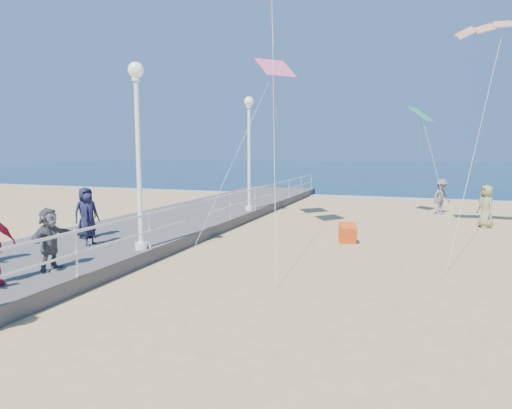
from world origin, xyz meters
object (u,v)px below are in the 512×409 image
(spectator_0, at_px, (90,219))
(beach_walker_a, at_px, (442,197))
(lamp_post_mid, at_px, (138,136))
(box_kite, at_px, (348,235))
(spectator_5, at_px, (50,239))
(spectator_4, at_px, (86,213))
(beach_walker_c, at_px, (486,206))
(lamp_post_far, at_px, (249,141))

(spectator_0, bearing_deg, beach_walker_a, -43.33)
(lamp_post_mid, distance_m, box_kite, 7.88)
(spectator_5, distance_m, box_kite, 9.65)
(lamp_post_mid, height_order, spectator_4, lamp_post_mid)
(beach_walker_a, relative_size, box_kite, 2.98)
(beach_walker_c, height_order, box_kite, beach_walker_c)
(spectator_5, bearing_deg, beach_walker_a, -32.71)
(lamp_post_far, xyz_separation_m, spectator_0, (-1.76, -9.04, -2.47))
(spectator_5, xyz_separation_m, beach_walker_a, (9.46, 16.44, -0.27))
(box_kite, bearing_deg, spectator_4, -173.48)
(beach_walker_a, height_order, box_kite, beach_walker_a)
(lamp_post_mid, height_order, box_kite, lamp_post_mid)
(spectator_4, xyz_separation_m, spectator_5, (1.89, -3.54, -0.08))
(lamp_post_far, distance_m, beach_walker_a, 10.29)
(lamp_post_far, height_order, spectator_4, lamp_post_far)
(beach_walker_c, bearing_deg, beach_walker_a, 176.45)
(lamp_post_mid, relative_size, spectator_4, 3.18)
(spectator_4, relative_size, box_kite, 2.79)
(beach_walker_a, relative_size, beach_walker_c, 0.99)
(spectator_5, xyz_separation_m, box_kite, (6.04, 7.47, -0.86))
(spectator_0, bearing_deg, beach_walker_c, -56.31)
(beach_walker_c, bearing_deg, spectator_0, -76.53)
(lamp_post_mid, bearing_deg, lamp_post_far, 90.00)
(spectator_4, bearing_deg, lamp_post_far, 7.81)
(lamp_post_mid, xyz_separation_m, spectator_0, (-1.76, -0.04, -2.47))
(lamp_post_mid, relative_size, beach_walker_a, 2.98)
(spectator_4, relative_size, spectator_5, 1.10)
(lamp_post_far, relative_size, spectator_0, 3.36)
(spectator_0, relative_size, beach_walker_a, 0.89)
(spectator_0, distance_m, spectator_5, 2.83)
(beach_walker_a, bearing_deg, lamp_post_far, 159.14)
(lamp_post_far, height_order, spectator_5, lamp_post_far)
(spectator_0, height_order, spectator_5, spectator_0)
(lamp_post_far, xyz_separation_m, beach_walker_c, (10.28, 1.01, -2.76))
(spectator_5, bearing_deg, lamp_post_far, -6.51)
(lamp_post_far, xyz_separation_m, spectator_5, (-0.76, -11.69, -2.50))
(spectator_0, xyz_separation_m, spectator_4, (-0.89, 0.89, 0.04))
(beach_walker_c, bearing_deg, box_kite, -70.09)
(spectator_4, distance_m, spectator_5, 4.01)
(beach_walker_c, xyz_separation_m, box_kite, (-5.00, -5.23, -0.61))
(spectator_4, relative_size, beach_walker_a, 0.94)
(lamp_post_far, xyz_separation_m, box_kite, (5.28, -4.22, -3.36))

